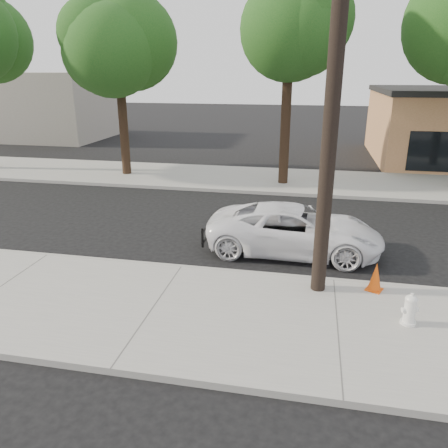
{
  "coord_description": "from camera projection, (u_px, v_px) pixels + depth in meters",
  "views": [
    {
      "loc": [
        3.24,
        -12.4,
        5.13
      ],
      "look_at": [
        0.93,
        -0.91,
        1.0
      ],
      "focal_mm": 35.0,
      "sensor_mm": 36.0,
      "label": 1
    }
  ],
  "objects": [
    {
      "name": "far_sidewalk",
      "position": [
        243.0,
        179.0,
        21.61
      ],
      "size": [
        90.0,
        5.0,
        0.15
      ],
      "primitive_type": "cube",
      "color": "gray",
      "rests_on": "ground"
    },
    {
      "name": "utility_pole",
      "position": [
        333.0,
        93.0,
        9.05
      ],
      "size": [
        1.4,
        0.34,
        9.0
      ],
      "color": "black",
      "rests_on": "near_sidewalk"
    },
    {
      "name": "near_sidewalk",
      "position": [
        154.0,
        309.0,
        9.77
      ],
      "size": [
        90.0,
        4.4,
        0.15
      ],
      "primitive_type": "cube",
      "color": "gray",
      "rests_on": "ground"
    },
    {
      "name": "building_far",
      "position": [
        21.0,
        105.0,
        35.16
      ],
      "size": [
        14.0,
        8.0,
        5.0
      ],
      "primitive_type": "cube",
      "color": "gray",
      "rests_on": "ground"
    },
    {
      "name": "police_cruiser",
      "position": [
        295.0,
        230.0,
        12.84
      ],
      "size": [
        5.12,
        2.43,
        1.41
      ],
      "primitive_type": "imported",
      "rotation": [
        0.0,
        0.0,
        1.55
      ],
      "color": "white",
      "rests_on": "ground"
    },
    {
      "name": "traffic_cone",
      "position": [
        376.0,
        277.0,
        10.38
      ],
      "size": [
        0.48,
        0.48,
        0.7
      ],
      "rotation": [
        0.0,
        0.0,
        -0.43
      ],
      "color": "#E3500B",
      "rests_on": "near_sidewalk"
    },
    {
      "name": "curb_near",
      "position": [
        182.0,
        268.0,
        11.81
      ],
      "size": [
        90.0,
        0.12,
        0.16
      ],
      "primitive_type": "cube",
      "color": "#9E9B93",
      "rests_on": "ground"
    },
    {
      "name": "tree_c",
      "position": [
        295.0,
        25.0,
        18.13
      ],
      "size": [
        4.96,
        4.8,
        9.55
      ],
      "color": "black",
      "rests_on": "far_sidewalk"
    },
    {
      "name": "ground",
      "position": [
        201.0,
        243.0,
        13.77
      ],
      "size": [
        120.0,
        120.0,
        0.0
      ],
      "primitive_type": "plane",
      "color": "black",
      "rests_on": "ground"
    },
    {
      "name": "tree_b",
      "position": [
        120.0,
        47.0,
        20.27
      ],
      "size": [
        4.34,
        4.2,
        8.45
      ],
      "color": "black",
      "rests_on": "far_sidewalk"
    },
    {
      "name": "fire_hydrant",
      "position": [
        410.0,
        310.0,
        8.98
      ],
      "size": [
        0.36,
        0.32,
        0.66
      ],
      "rotation": [
        0.0,
        0.0,
        0.29
      ],
      "color": "white",
      "rests_on": "near_sidewalk"
    }
  ]
}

